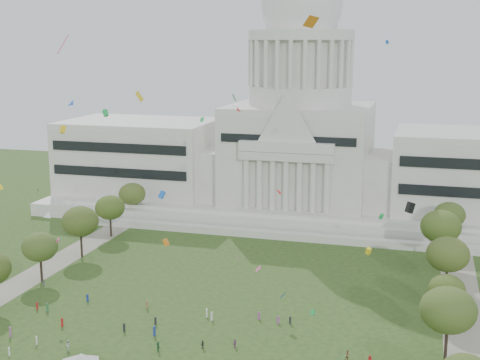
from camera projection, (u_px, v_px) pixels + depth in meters
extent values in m
cube|color=silver|center=(299.00, 204.00, 217.16)|extent=(160.00, 60.00, 4.00)
cube|color=silver|center=(276.00, 235.00, 186.27)|extent=(130.00, 3.00, 2.00)
cube|color=silver|center=(282.00, 222.00, 193.50)|extent=(140.00, 3.00, 5.00)
cube|color=beige|center=(141.00, 158.00, 228.32)|extent=(50.00, 34.00, 22.00)
cube|color=beige|center=(217.00, 172.00, 219.54)|extent=(12.00, 26.00, 16.00)
cube|color=beige|center=(384.00, 181.00, 205.08)|extent=(12.00, 26.00, 16.00)
cube|color=beige|center=(299.00, 156.00, 212.99)|extent=(44.00, 38.00, 28.00)
cube|color=beige|center=(286.00, 157.00, 193.50)|extent=(28.00, 3.00, 2.40)
cube|color=black|center=(118.00, 160.00, 211.71)|extent=(46.00, 0.40, 11.00)
cylinder|color=beige|center=(300.00, 95.00, 209.07)|extent=(32.00, 32.00, 6.00)
cylinder|color=beige|center=(301.00, 63.00, 207.05)|extent=(28.00, 28.00, 14.00)
cylinder|color=silver|center=(301.00, 35.00, 205.34)|extent=(32.40, 32.40, 3.00)
cylinder|color=beige|center=(302.00, 17.00, 204.23)|extent=(22.00, 22.00, 8.00)
ellipsoid|color=silver|center=(302.00, 3.00, 203.42)|extent=(25.00, 25.00, 26.20)
cube|color=gray|center=(17.00, 285.00, 150.33)|extent=(8.00, 160.00, 0.04)
cube|color=gray|center=(465.00, 335.00, 124.62)|extent=(8.00, 160.00, 0.04)
cylinder|color=black|center=(446.00, 346.00, 113.19)|extent=(0.56, 0.56, 6.20)
ellipsoid|color=#39511E|center=(448.00, 310.00, 111.86)|extent=(9.55, 9.55, 7.82)
cylinder|color=black|center=(41.00, 270.00, 152.45)|extent=(0.56, 0.56, 5.27)
ellipsoid|color=#38511E|center=(40.00, 247.00, 151.32)|extent=(8.12, 8.12, 6.65)
cylinder|color=black|center=(445.00, 313.00, 129.36)|extent=(0.56, 0.56, 4.56)
ellipsoid|color=#3B5119|center=(447.00, 289.00, 128.38)|extent=(7.01, 7.01, 5.74)
cylinder|color=black|center=(81.00, 245.00, 169.80)|extent=(0.56, 0.56, 6.03)
ellipsoid|color=#354819|center=(80.00, 221.00, 168.51)|extent=(9.29, 9.29, 7.60)
cylinder|color=black|center=(446.00, 282.00, 143.77)|extent=(0.56, 0.56, 5.97)
ellipsoid|color=#3F511D|center=(448.00, 254.00, 142.50)|extent=(9.19, 9.19, 7.52)
cylinder|color=black|center=(111.00, 227.00, 187.68)|extent=(0.56, 0.56, 5.41)
ellipsoid|color=#345016|center=(110.00, 208.00, 186.52)|extent=(8.33, 8.33, 6.81)
cylinder|color=black|center=(439.00, 253.00, 163.06)|extent=(0.56, 0.56, 6.37)
ellipsoid|color=#395219|center=(441.00, 226.00, 161.69)|extent=(9.82, 9.82, 8.03)
cylinder|color=black|center=(133.00, 212.00, 205.21)|extent=(0.56, 0.56, 5.32)
ellipsoid|color=#3E521D|center=(132.00, 194.00, 204.07)|extent=(8.19, 8.19, 6.70)
cylinder|color=black|center=(448.00, 236.00, 179.38)|extent=(0.56, 0.56, 5.47)
ellipsoid|color=#354B1B|center=(449.00, 215.00, 178.22)|extent=(8.42, 8.42, 6.89)
pyramid|color=silver|center=(80.00, 359.00, 107.34)|extent=(10.46, 10.46, 1.97)
imported|color=olive|center=(348.00, 355.00, 114.56)|extent=(1.11, 1.08, 1.98)
imported|color=#26262B|center=(203.00, 344.00, 119.18)|extent=(0.74, 1.02, 1.56)
imported|color=#33723F|center=(158.00, 347.00, 118.07)|extent=(1.46, 1.77, 1.81)
imported|color=silver|center=(68.00, 345.00, 118.72)|extent=(1.07, 0.99, 1.87)
imported|color=#994C8C|center=(235.00, 343.00, 119.44)|extent=(0.81, 1.09, 1.66)
cube|color=#994C8C|center=(278.00, 320.00, 129.75)|extent=(0.47, 0.46, 1.54)
cube|color=#B21E1E|center=(62.00, 322.00, 128.41)|extent=(0.28, 0.45, 1.70)
cube|color=navy|center=(87.00, 298.00, 140.84)|extent=(0.36, 0.47, 1.57)
cube|color=silver|center=(9.00, 352.00, 116.36)|extent=(0.44, 0.48, 1.55)
cube|color=olive|center=(147.00, 305.00, 137.04)|extent=(0.35, 0.50, 1.77)
cube|color=#B21E1E|center=(37.00, 306.00, 136.63)|extent=(0.48, 0.43, 1.55)
cube|color=#994C8C|center=(259.00, 316.00, 131.65)|extent=(0.48, 0.38, 1.60)
cube|color=#26262B|center=(290.00, 320.00, 129.61)|extent=(0.34, 0.45, 1.50)
cube|color=#26262B|center=(155.00, 321.00, 129.30)|extent=(0.35, 0.45, 1.51)
cube|color=silver|center=(37.00, 340.00, 120.75)|extent=(0.43, 0.50, 1.60)
cube|color=#26262B|center=(124.00, 327.00, 126.22)|extent=(0.31, 0.45, 1.63)
cube|color=silver|center=(212.00, 316.00, 131.24)|extent=(0.34, 0.49, 1.73)
cube|color=silver|center=(207.00, 313.00, 132.80)|extent=(0.42, 0.53, 1.73)
cube|color=navy|center=(154.00, 331.00, 124.38)|extent=(0.32, 0.50, 1.86)
cube|color=#994C8C|center=(10.00, 332.00, 123.89)|extent=(0.58, 0.60, 1.94)
cube|color=#33723F|center=(47.00, 307.00, 135.54)|extent=(0.56, 0.48, 1.81)
cube|color=#4C4C51|center=(44.00, 283.00, 149.82)|extent=(0.36, 0.45, 1.47)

